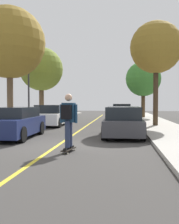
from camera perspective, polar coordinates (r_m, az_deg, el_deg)
ground at (r=9.60m, az=-6.87°, el=-7.26°), size 80.00×80.00×0.00m
center_line at (r=13.48m, az=-2.81°, el=-4.53°), size 0.12×39.20×0.01m
parked_car_left_nearest at (r=11.79m, az=-16.33°, el=-2.30°), size 1.95×4.08×1.36m
parked_car_left_near at (r=17.46m, az=-8.53°, el=-0.82°), size 1.98×4.10×1.40m
parked_car_right_nearest at (r=11.94m, az=7.49°, el=-2.16°), size 1.81×4.16×1.37m
parked_car_right_near at (r=18.73m, az=7.28°, el=-0.71°), size 1.91×4.44×1.28m
parked_car_right_far at (r=24.53m, az=7.19°, el=0.06°), size 1.90×4.54×1.44m
street_tree_left_nearest at (r=16.79m, az=-17.36°, el=14.44°), size 4.32×4.32×7.22m
street_tree_left_near at (r=22.45m, az=-10.66°, el=9.29°), size 3.67×3.67×6.11m
street_tree_right_nearest at (r=16.92m, az=14.59°, el=13.66°), size 3.22×3.22×6.47m
street_tree_right_near at (r=25.51m, az=11.88°, el=7.20°), size 3.39×3.39×5.42m
streetlamp at (r=18.57m, az=-13.39°, el=7.69°), size 0.36×0.24×5.68m
skateboard at (r=8.18m, az=-4.64°, el=-8.27°), size 0.35×0.86×0.10m
skateboarder at (r=8.02m, az=-4.75°, el=-1.28°), size 0.59×0.71×1.73m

